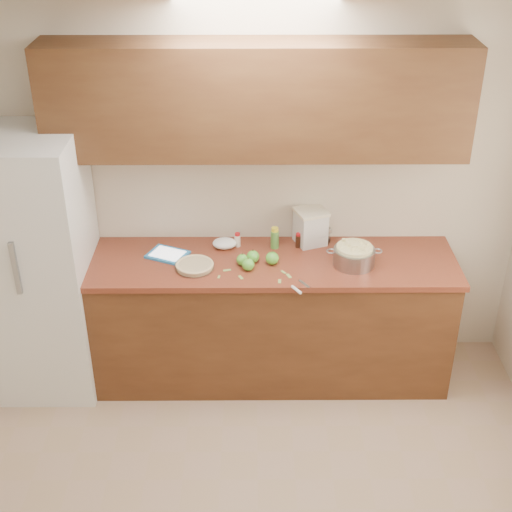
{
  "coord_description": "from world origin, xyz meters",
  "views": [
    {
      "loc": [
        -0.03,
        -2.57,
        3.28
      ],
      "look_at": [
        -0.0,
        1.43,
        0.98
      ],
      "focal_mm": 50.0,
      "sensor_mm": 36.0,
      "label": 1
    }
  ],
  "objects_px": {
    "tablet": "(168,254)",
    "flour_canister": "(310,226)",
    "pie": "(195,266)",
    "colander": "(354,256)"
  },
  "relations": [
    {
      "from": "pie",
      "to": "flour_canister",
      "type": "distance_m",
      "value": 0.85
    },
    {
      "from": "pie",
      "to": "flour_canister",
      "type": "height_order",
      "value": "flour_canister"
    },
    {
      "from": "colander",
      "to": "tablet",
      "type": "xyz_separation_m",
      "value": [
        -1.22,
        0.12,
        -0.06
      ]
    },
    {
      "from": "colander",
      "to": "flour_canister",
      "type": "bearing_deg",
      "value": 131.19
    },
    {
      "from": "flour_canister",
      "to": "tablet",
      "type": "distance_m",
      "value": 0.98
    },
    {
      "from": "pie",
      "to": "colander",
      "type": "xyz_separation_m",
      "value": [
        1.03,
        0.05,
        0.04
      ]
    },
    {
      "from": "pie",
      "to": "tablet",
      "type": "bearing_deg",
      "value": 138.47
    },
    {
      "from": "pie",
      "to": "colander",
      "type": "relative_size",
      "value": 0.7
    },
    {
      "from": "colander",
      "to": "flour_canister",
      "type": "height_order",
      "value": "flour_canister"
    },
    {
      "from": "tablet",
      "to": "flour_canister",
      "type": "bearing_deg",
      "value": 34.85
    }
  ]
}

